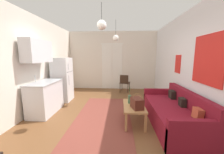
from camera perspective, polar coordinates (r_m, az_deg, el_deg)
ground_plane at (r=3.52m, az=-3.14°, el=-19.60°), size 4.84×7.63×0.10m
wall_back at (r=6.65m, az=0.17°, el=6.97°), size 4.44×0.13×2.82m
wall_right at (r=3.57m, az=33.83°, el=3.89°), size 0.12×7.23×2.82m
wall_left at (r=3.99m, az=-36.21°, el=4.04°), size 0.12×7.23×2.82m
area_rug at (r=3.69m, az=-3.86°, el=-17.26°), size 1.45×3.25×0.01m
couch at (r=3.61m, az=25.35°, el=-14.01°), size 0.93×2.14×0.82m
coffee_table at (r=3.38m, az=9.40°, el=-12.77°), size 0.50×0.93×0.45m
bamboo_vase at (r=3.42m, az=7.58°, el=-9.43°), size 0.08×0.08×0.43m
handbag at (r=3.12m, az=10.74°, el=-11.02°), size 0.30×0.36×0.36m
refrigerator at (r=5.16m, az=-20.54°, el=-1.01°), size 0.61×0.64×1.58m
kitchen_counter at (r=4.25m, az=-27.39°, el=-3.41°), size 0.59×1.13×2.08m
accent_chair at (r=6.03m, az=5.44°, el=-2.22°), size 0.51×0.50×0.81m
pendant_lamp_near at (r=3.24m, az=-4.48°, el=21.42°), size 0.22×0.22×0.60m
pendant_lamp_far at (r=4.63m, az=1.61°, el=16.48°), size 0.20×0.20×0.68m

